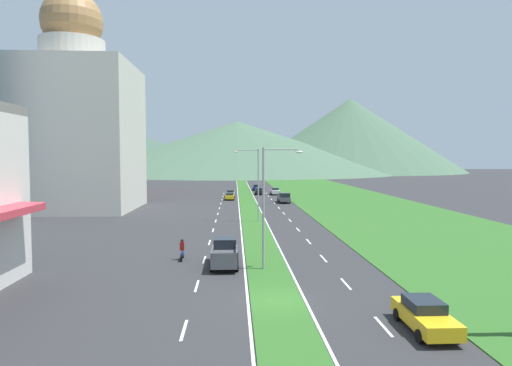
% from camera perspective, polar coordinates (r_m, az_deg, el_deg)
% --- Properties ---
extents(ground_plane, '(600.00, 600.00, 0.00)m').
position_cam_1_polar(ground_plane, '(28.32, 2.62, -14.64)').
color(ground_plane, '#2D2D30').
extents(grass_median, '(3.20, 240.00, 0.06)m').
position_cam_1_polar(grass_median, '(87.30, -1.05, -2.45)').
color(grass_median, '#2D6023').
rests_on(grass_median, ground_plane).
extents(grass_verge_right, '(24.00, 240.00, 0.06)m').
position_cam_1_polar(grass_verge_right, '(90.28, 12.14, -2.33)').
color(grass_verge_right, '#2D6023').
rests_on(grass_verge_right, ground_plane).
extents(lane_dash_left_2, '(0.16, 2.80, 0.01)m').
position_cam_1_polar(lane_dash_left_2, '(24.27, -9.04, -17.77)').
color(lane_dash_left_2, silver).
rests_on(lane_dash_left_2, ground_plane).
extents(lane_dash_left_3, '(0.16, 2.80, 0.01)m').
position_cam_1_polar(lane_dash_left_3, '(31.69, -7.45, -12.70)').
color(lane_dash_left_3, silver).
rests_on(lane_dash_left_3, ground_plane).
extents(lane_dash_left_4, '(0.16, 2.80, 0.01)m').
position_cam_1_polar(lane_dash_left_4, '(39.27, -6.50, -9.56)').
color(lane_dash_left_4, silver).
rests_on(lane_dash_left_4, ground_plane).
extents(lane_dash_left_5, '(0.16, 2.80, 0.01)m').
position_cam_1_polar(lane_dash_left_5, '(46.93, -5.86, -7.44)').
color(lane_dash_left_5, silver).
rests_on(lane_dash_left_5, ground_plane).
extents(lane_dash_left_6, '(0.16, 2.80, 0.01)m').
position_cam_1_polar(lane_dash_left_6, '(54.65, -5.41, -5.91)').
color(lane_dash_left_6, silver).
rests_on(lane_dash_left_6, ground_plane).
extents(lane_dash_left_7, '(0.16, 2.80, 0.01)m').
position_cam_1_polar(lane_dash_left_7, '(62.40, -5.08, -4.77)').
color(lane_dash_left_7, silver).
rests_on(lane_dash_left_7, ground_plane).
extents(lane_dash_left_8, '(0.16, 2.80, 0.01)m').
position_cam_1_polar(lane_dash_left_8, '(70.17, -4.81, -3.88)').
color(lane_dash_left_8, silver).
rests_on(lane_dash_left_8, ground_plane).
extents(lane_dash_left_9, '(0.16, 2.80, 0.01)m').
position_cam_1_polar(lane_dash_left_9, '(77.95, -4.61, -3.16)').
color(lane_dash_left_9, silver).
rests_on(lane_dash_left_9, ground_plane).
extents(lane_dash_left_10, '(0.16, 2.80, 0.01)m').
position_cam_1_polar(lane_dash_left_10, '(85.75, -4.43, -2.58)').
color(lane_dash_left_10, silver).
rests_on(lane_dash_left_10, ground_plane).
extents(lane_dash_left_11, '(0.16, 2.80, 0.01)m').
position_cam_1_polar(lane_dash_left_11, '(93.55, -4.29, -2.09)').
color(lane_dash_left_11, silver).
rests_on(lane_dash_left_11, ground_plane).
extents(lane_dash_left_12, '(0.16, 2.80, 0.01)m').
position_cam_1_polar(lane_dash_left_12, '(101.36, -4.17, -1.68)').
color(lane_dash_left_12, silver).
rests_on(lane_dash_left_12, ground_plane).
extents(lane_dash_left_13, '(0.16, 2.80, 0.01)m').
position_cam_1_polar(lane_dash_left_13, '(109.17, -4.07, -1.32)').
color(lane_dash_left_13, silver).
rests_on(lane_dash_left_13, ground_plane).
extents(lane_dash_right_2, '(0.16, 2.80, 0.01)m').
position_cam_1_polar(lane_dash_right_2, '(25.32, 15.70, -16.95)').
color(lane_dash_right_2, silver).
rests_on(lane_dash_right_2, ground_plane).
extents(lane_dash_right_3, '(0.16, 2.80, 0.01)m').
position_cam_1_polar(lane_dash_right_3, '(32.49, 11.23, -12.33)').
color(lane_dash_right_3, silver).
rests_on(lane_dash_right_3, ground_plane).
extents(lane_dash_right_4, '(0.16, 2.80, 0.01)m').
position_cam_1_polar(lane_dash_right_4, '(39.92, 8.48, -9.36)').
color(lane_dash_right_4, silver).
rests_on(lane_dash_right_4, ground_plane).
extents(lane_dash_right_5, '(0.16, 2.80, 0.01)m').
position_cam_1_polar(lane_dash_right_5, '(47.48, 6.63, -7.32)').
color(lane_dash_right_5, silver).
rests_on(lane_dash_right_5, ground_plane).
extents(lane_dash_right_6, '(0.16, 2.80, 0.01)m').
position_cam_1_polar(lane_dash_right_6, '(55.12, 5.29, -5.83)').
color(lane_dash_right_6, silver).
rests_on(lane_dash_right_6, ground_plane).
extents(lane_dash_right_7, '(0.16, 2.80, 0.01)m').
position_cam_1_polar(lane_dash_right_7, '(62.81, 4.29, -4.71)').
color(lane_dash_right_7, silver).
rests_on(lane_dash_right_7, ground_plane).
extents(lane_dash_right_8, '(0.16, 2.80, 0.01)m').
position_cam_1_polar(lane_dash_right_8, '(70.54, 3.51, -3.83)').
color(lane_dash_right_8, silver).
rests_on(lane_dash_right_8, ground_plane).
extents(lane_dash_right_9, '(0.16, 2.80, 0.01)m').
position_cam_1_polar(lane_dash_right_9, '(78.28, 2.89, -3.13)').
color(lane_dash_right_9, silver).
rests_on(lane_dash_right_9, ground_plane).
extents(lane_dash_right_10, '(0.16, 2.80, 0.01)m').
position_cam_1_polar(lane_dash_right_10, '(86.05, 2.38, -2.55)').
color(lane_dash_right_10, silver).
rests_on(lane_dash_right_10, ground_plane).
extents(lane_dash_right_11, '(0.16, 2.80, 0.01)m').
position_cam_1_polar(lane_dash_right_11, '(93.83, 1.95, -2.07)').
color(lane_dash_right_11, silver).
rests_on(lane_dash_right_11, ground_plane).
extents(lane_dash_right_12, '(0.16, 2.80, 0.01)m').
position_cam_1_polar(lane_dash_right_12, '(101.62, 1.59, -1.66)').
color(lane_dash_right_12, silver).
rests_on(lane_dash_right_12, ground_plane).
extents(lane_dash_right_13, '(0.16, 2.80, 0.01)m').
position_cam_1_polar(lane_dash_right_13, '(109.41, 1.28, -1.31)').
color(lane_dash_right_13, silver).
rests_on(lane_dash_right_13, ground_plane).
extents(edge_line_median_left, '(0.16, 240.00, 0.01)m').
position_cam_1_polar(edge_line_median_left, '(87.27, -2.20, -2.47)').
color(edge_line_median_left, silver).
rests_on(edge_line_median_left, ground_plane).
extents(edge_line_median_right, '(0.16, 240.00, 0.01)m').
position_cam_1_polar(edge_line_median_right, '(87.37, 0.10, -2.46)').
color(edge_line_median_right, silver).
rests_on(edge_line_median_right, ground_plane).
extents(domed_building, '(19.73, 19.73, 35.79)m').
position_cam_1_polar(domed_building, '(81.52, -21.88, 6.90)').
color(domed_building, beige).
rests_on(domed_building, ground_plane).
extents(midrise_colored, '(17.66, 17.66, 26.82)m').
position_cam_1_polar(midrise_colored, '(121.05, -19.25, 5.30)').
color(midrise_colored, '#D83847').
rests_on(midrise_colored, ground_plane).
extents(hill_far_left, '(219.00, 219.00, 39.51)m').
position_cam_1_polar(hill_far_left, '(330.44, -21.71, 4.94)').
color(hill_far_left, '#3D5647').
rests_on(hill_far_left, ground_plane).
extents(hill_far_center, '(177.59, 177.59, 29.00)m').
position_cam_1_polar(hill_far_center, '(257.77, -2.35, 4.54)').
color(hill_far_center, '#47664C').
rests_on(hill_far_center, ground_plane).
extents(hill_far_right, '(132.61, 132.61, 43.89)m').
position_cam_1_polar(hill_far_right, '(281.10, 11.71, 5.89)').
color(hill_far_right, '#47664C').
rests_on(hill_far_right, ground_plane).
extents(street_lamp_near, '(3.13, 0.28, 9.45)m').
position_cam_1_polar(street_lamp_near, '(34.91, 1.49, -2.09)').
color(street_lamp_near, '#99999E').
rests_on(street_lamp_near, ground_plane).
extents(street_lamp_mid, '(3.40, 0.43, 9.80)m').
position_cam_1_polar(street_lamp_mid, '(61.11, -0.06, 0.40)').
color(street_lamp_mid, '#99999E').
rests_on(street_lamp_mid, ground_plane).
extents(car_0, '(1.89, 4.52, 1.43)m').
position_cam_1_polar(car_0, '(92.92, -3.32, -1.67)').
color(car_0, yellow).
rests_on(car_0, ground_plane).
extents(car_1, '(2.03, 4.67, 1.60)m').
position_cam_1_polar(car_1, '(105.57, 2.41, -1.03)').
color(car_1, silver).
rests_on(car_1, ground_plane).
extents(car_2, '(1.94, 4.54, 1.56)m').
position_cam_1_polar(car_2, '(99.41, -3.24, -1.32)').
color(car_2, '#B2B2B7').
rests_on(car_2, ground_plane).
extents(car_3, '(1.88, 4.44, 1.55)m').
position_cam_1_polar(car_3, '(119.46, 0.02, -0.55)').
color(car_3, navy).
rests_on(car_3, ground_plane).
extents(car_4, '(2.03, 4.19, 1.53)m').
position_cam_1_polar(car_4, '(106.09, 0.43, -1.03)').
color(car_4, black).
rests_on(car_4, ground_plane).
extents(car_5, '(1.98, 4.77, 1.56)m').
position_cam_1_polar(car_5, '(25.18, 20.44, -15.26)').
color(car_5, yellow).
rests_on(car_5, ground_plane).
extents(pickup_truck_0, '(2.18, 5.40, 2.00)m').
position_cam_1_polar(pickup_truck_0, '(86.73, 3.54, -1.86)').
color(pickup_truck_0, '#515459').
rests_on(pickup_truck_0, ground_plane).
extents(pickup_truck_1, '(2.18, 5.40, 2.00)m').
position_cam_1_polar(pickup_truck_1, '(36.95, -3.95, -8.81)').
color(pickup_truck_1, '#515459').
rests_on(pickup_truck_1, ground_plane).
extents(motorcycle_rider, '(0.36, 2.00, 1.80)m').
position_cam_1_polar(motorcycle_rider, '(39.39, -9.26, -8.44)').
color(motorcycle_rider, black).
rests_on(motorcycle_rider, ground_plane).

